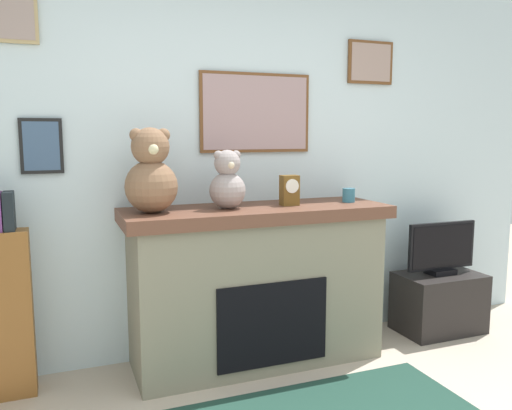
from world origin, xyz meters
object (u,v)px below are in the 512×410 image
object	(u,v)px
tv_stand	(439,302)
mantel_clock	(289,190)
fireplace	(257,284)
candle_jar	(349,195)
teddy_bear_cream	(151,175)
teddy_bear_tan	(227,182)
television	(442,249)

from	to	relation	value
tv_stand	mantel_clock	xyz separation A→B (m)	(-1.26, 0.01, 0.91)
mantel_clock	fireplace	bearing A→B (deg)	175.14
candle_jar	teddy_bear_cream	world-z (taller)	teddy_bear_cream
mantel_clock	teddy_bear_tan	bearing A→B (deg)	179.91
television	mantel_clock	xyz separation A→B (m)	(-1.26, 0.01, 0.50)
fireplace	candle_jar	bearing A→B (deg)	-1.52
candle_jar	teddy_bear_cream	size ratio (longest dim) A/B	0.19
teddy_bear_tan	mantel_clock	bearing A→B (deg)	-0.09
tv_stand	teddy_bear_cream	distance (m)	2.39
television	teddy_bear_tan	bearing A→B (deg)	179.75
teddy_bear_cream	candle_jar	bearing A→B (deg)	0.03
fireplace	teddy_bear_cream	bearing A→B (deg)	-178.43
tv_stand	teddy_bear_tan	world-z (taller)	teddy_bear_tan
mantel_clock	teddy_bear_cream	world-z (taller)	teddy_bear_cream
tv_stand	teddy_bear_tan	xyz separation A→B (m)	(-1.68, 0.01, 0.97)
fireplace	mantel_clock	world-z (taller)	mantel_clock
candle_jar	teddy_bear_tan	bearing A→B (deg)	-179.97
television	teddy_bear_cream	xyz separation A→B (m)	(-2.15, 0.01, 0.62)
candle_jar	mantel_clock	xyz separation A→B (m)	(-0.45, -0.00, 0.05)
tv_stand	candle_jar	bearing A→B (deg)	179.55
candle_jar	teddy_bear_cream	xyz separation A→B (m)	(-1.34, -0.00, 0.18)
tv_stand	candle_jar	size ratio (longest dim) A/B	6.64
candle_jar	teddy_bear_cream	bearing A→B (deg)	-179.97
teddy_bear_cream	tv_stand	bearing A→B (deg)	-0.15
tv_stand	candle_jar	xyz separation A→B (m)	(-0.81, 0.01, 0.86)
tv_stand	television	bearing A→B (deg)	-90.00
teddy_bear_cream	teddy_bear_tan	bearing A→B (deg)	0.02
television	teddy_bear_cream	world-z (taller)	teddy_bear_cream
candle_jar	teddy_bear_tan	xyz separation A→B (m)	(-0.87, -0.00, 0.12)
television	candle_jar	bearing A→B (deg)	179.44
tv_stand	teddy_bear_tan	bearing A→B (deg)	179.80
candle_jar	television	bearing A→B (deg)	-0.56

